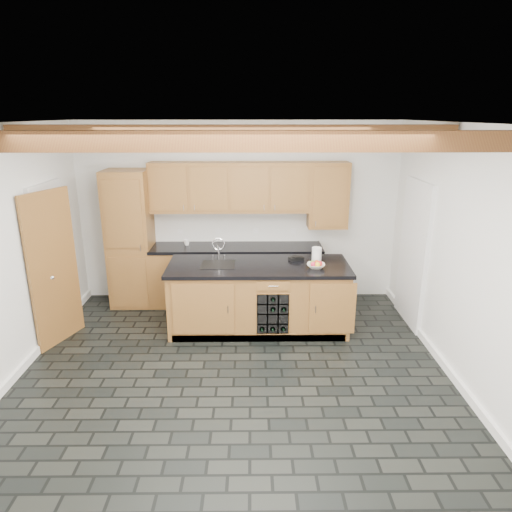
% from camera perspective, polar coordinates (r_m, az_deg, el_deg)
% --- Properties ---
extents(ground, '(5.00, 5.00, 0.00)m').
position_cam_1_polar(ground, '(5.41, -2.77, -14.93)').
color(ground, black).
rests_on(ground, ground).
extents(room_shell, '(5.01, 5.00, 5.00)m').
position_cam_1_polar(room_shell, '(5.29, -3.73, 2.40)').
color(room_shell, white).
rests_on(room_shell, ground).
extents(back_cabinetry, '(3.65, 0.62, 2.20)m').
position_cam_1_polar(back_cabinetry, '(7.09, -5.27, 1.69)').
color(back_cabinetry, '#9F6A33').
rests_on(back_cabinetry, ground).
extents(island, '(2.48, 0.96, 0.93)m').
position_cam_1_polar(island, '(6.34, 0.37, -5.12)').
color(island, '#9F6A33').
rests_on(island, ground).
extents(faucet, '(0.45, 0.40, 0.34)m').
position_cam_1_polar(faucet, '(6.22, -4.76, -0.69)').
color(faucet, black).
rests_on(faucet, island).
extents(kitchen_scale, '(0.23, 0.18, 0.06)m').
position_cam_1_polar(kitchen_scale, '(6.39, 5.05, -0.27)').
color(kitchen_scale, black).
rests_on(kitchen_scale, island).
extents(fruit_bowl, '(0.27, 0.27, 0.06)m').
position_cam_1_polar(fruit_bowl, '(6.10, 7.50, -1.23)').
color(fruit_bowl, silver).
rests_on(fruit_bowl, island).
extents(fruit_cluster, '(0.16, 0.17, 0.07)m').
position_cam_1_polar(fruit_cluster, '(6.09, 7.51, -0.95)').
color(fruit_cluster, red).
rests_on(fruit_cluster, fruit_bowl).
extents(paper_towel, '(0.13, 0.13, 0.22)m').
position_cam_1_polar(paper_towel, '(6.28, 7.58, 0.09)').
color(paper_towel, white).
rests_on(paper_towel, island).
extents(mug, '(0.13, 0.13, 0.09)m').
position_cam_1_polar(mug, '(7.17, -8.65, 1.70)').
color(mug, white).
rests_on(mug, back_cabinetry).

